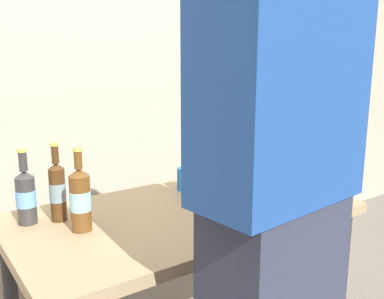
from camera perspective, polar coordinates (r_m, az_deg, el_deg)
name	(u,v)px	position (r m, az deg, el deg)	size (l,w,h in m)	color
desk	(184,227)	(1.80, -1.07, -10.47)	(1.39, 0.78, 0.71)	#9E8460
laptop	(254,175)	(2.10, 8.35, -3.45)	(0.41, 0.42, 0.23)	black
beer_bottle_green	(26,196)	(1.71, -21.58, -5.82)	(0.07, 0.07, 0.29)	#333333
beer_bottle_brown	(80,199)	(1.57, -14.89, -6.44)	(0.08, 0.08, 0.31)	brown
beer_bottle_dark	(58,190)	(1.69, -17.75, -5.27)	(0.06, 0.06, 0.31)	#472B14
person_figure	(276,210)	(1.10, 11.30, -8.02)	(0.46, 0.32, 1.86)	#2D3347
coffee_mug	(186,179)	(2.00, -0.85, -4.02)	(0.12, 0.08, 0.11)	#19598C
back_wall	(95,64)	(2.45, -13.01, 11.17)	(6.00, 0.10, 2.60)	tan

